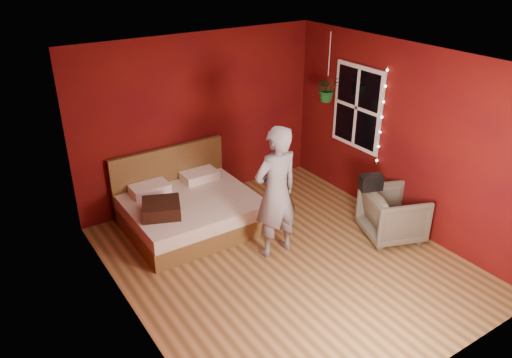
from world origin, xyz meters
The scene contains 10 objects.
floor centered at (0.00, 0.00, 0.00)m, with size 4.50×4.50×0.00m, color olive.
room_walls centered at (0.00, 0.00, 1.68)m, with size 4.04×4.54×2.62m.
window centered at (1.97, 0.90, 1.50)m, with size 0.05×0.97×1.27m.
fairy_lights centered at (1.94, 0.37, 1.50)m, with size 0.04×0.04×1.45m.
bed centered at (-0.61, 1.52, 0.26)m, with size 1.81×1.54×1.00m.
person centered at (0.02, 0.26, 0.89)m, with size 0.65×0.43×1.79m, color gray.
armchair centered at (1.60, -0.33, 0.35)m, with size 0.75×0.77×0.70m, color #64644F.
handbag centered at (1.36, -0.08, 0.81)m, with size 0.30×0.15×0.22m, color black.
throw_pillow centered at (-1.13, 1.27, 0.54)m, with size 0.50×0.50×0.18m, color #321910.
hanging_plant centered at (1.63, 1.22, 1.76)m, with size 0.45×0.42×1.03m.
Camera 1 is at (-3.27, -4.29, 3.81)m, focal length 35.00 mm.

